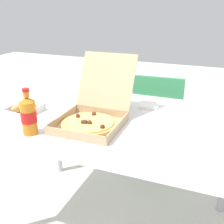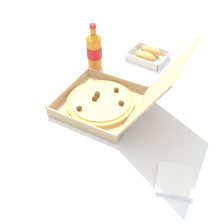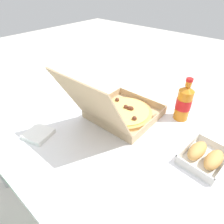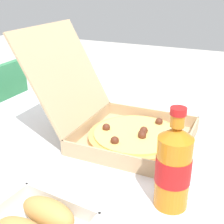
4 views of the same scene
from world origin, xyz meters
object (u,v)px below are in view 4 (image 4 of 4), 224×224
object	(u,v)px
cola_bottle	(173,167)
napkin_pile	(63,98)
pizza_box_open	(123,125)
paper_menu	(186,84)

from	to	relation	value
cola_bottle	napkin_pile	size ratio (longest dim) A/B	2.04
cola_bottle	pizza_box_open	bearing A→B (deg)	42.39
paper_menu	napkin_pile	world-z (taller)	napkin_pile
napkin_pile	paper_menu	bearing A→B (deg)	-44.15
paper_menu	napkin_pile	bearing A→B (deg)	147.09
cola_bottle	paper_menu	xyz separation A→B (m)	(0.85, 0.15, -0.09)
cola_bottle	paper_menu	bearing A→B (deg)	10.23
pizza_box_open	napkin_pile	bearing A→B (deg)	60.10
paper_menu	cola_bottle	bearing A→B (deg)	-158.54
cola_bottle	napkin_pile	xyz separation A→B (m)	(0.43, 0.56, -0.08)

